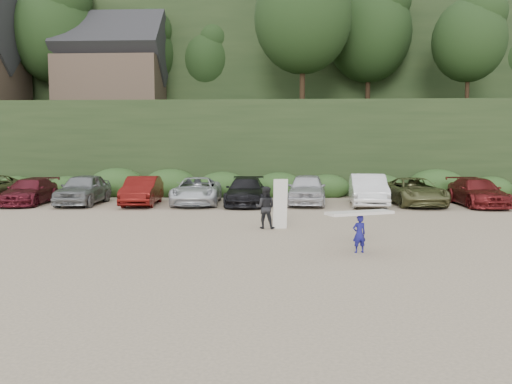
{
  "coord_description": "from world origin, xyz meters",
  "views": [
    {
      "loc": [
        1.27,
        -16.15,
        3.01
      ],
      "look_at": [
        0.39,
        3.0,
        1.3
      ],
      "focal_mm": 35.0,
      "sensor_mm": 36.0,
      "label": 1
    }
  ],
  "objects": [
    {
      "name": "ground",
      "position": [
        0.0,
        0.0,
        0.0
      ],
      "size": [
        120.0,
        120.0,
        0.0
      ],
      "primitive_type": "plane",
      "color": "tan",
      "rests_on": "ground"
    },
    {
      "name": "hillside_backdrop",
      "position": [
        -0.26,
        35.93,
        11.22
      ],
      "size": [
        90.0,
        41.5,
        28.0
      ],
      "color": "black",
      "rests_on": "ground"
    },
    {
      "name": "parked_cars",
      "position": [
        -4.12,
        9.92,
        0.75
      ],
      "size": [
        34.0,
        5.9,
        1.64
      ],
      "color": "silver",
      "rests_on": "ground"
    },
    {
      "name": "child_surfer",
      "position": [
        3.58,
        -1.92,
        0.81
      ],
      "size": [
        2.05,
        1.3,
        1.19
      ],
      "color": "navy",
      "rests_on": "ground"
    },
    {
      "name": "adult_surfer",
      "position": [
        0.82,
        2.26,
        0.8
      ],
      "size": [
        1.26,
        0.72,
        1.86
      ],
      "color": "black",
      "rests_on": "ground"
    }
  ]
}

